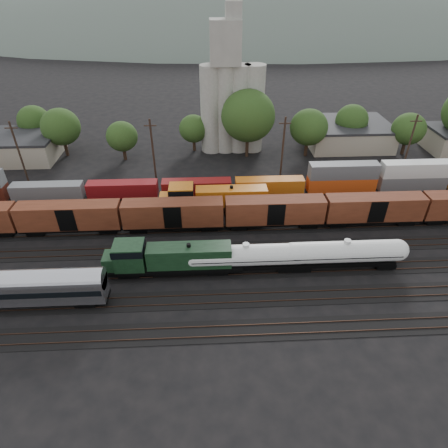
{
  "coord_description": "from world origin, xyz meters",
  "views": [
    {
      "loc": [
        -2.17,
        -42.75,
        33.51
      ],
      "look_at": [
        0.05,
        2.0,
        3.0
      ],
      "focal_mm": 30.0,
      "sensor_mm": 36.0,
      "label": 1
    }
  ],
  "objects_px": {
    "green_locomotive": "(165,258)",
    "orange_locomotive": "(211,198)",
    "tank_car_a": "(245,256)",
    "grain_silo": "(231,99)",
    "passenger_coach": "(7,288)"
  },
  "relations": [
    {
      "from": "green_locomotive",
      "to": "grain_silo",
      "type": "bearing_deg",
      "value": 74.68
    },
    {
      "from": "passenger_coach",
      "to": "orange_locomotive",
      "type": "relative_size",
      "value": 1.17
    },
    {
      "from": "tank_car_a",
      "to": "passenger_coach",
      "type": "distance_m",
      "value": 28.63
    },
    {
      "from": "tank_car_a",
      "to": "grain_silo",
      "type": "bearing_deg",
      "value": 88.93
    },
    {
      "from": "tank_car_a",
      "to": "passenger_coach",
      "type": "xyz_separation_m",
      "value": [
        -28.19,
        -5.0,
        0.56
      ]
    },
    {
      "from": "tank_car_a",
      "to": "passenger_coach",
      "type": "height_order",
      "value": "passenger_coach"
    },
    {
      "from": "passenger_coach",
      "to": "orange_locomotive",
      "type": "distance_m",
      "value": 31.28
    },
    {
      "from": "tank_car_a",
      "to": "orange_locomotive",
      "type": "height_order",
      "value": "orange_locomotive"
    },
    {
      "from": "grain_silo",
      "to": "green_locomotive",
      "type": "bearing_deg",
      "value": -105.32
    },
    {
      "from": "green_locomotive",
      "to": "orange_locomotive",
      "type": "height_order",
      "value": "orange_locomotive"
    },
    {
      "from": "green_locomotive",
      "to": "orange_locomotive",
      "type": "relative_size",
      "value": 0.94
    },
    {
      "from": "green_locomotive",
      "to": "orange_locomotive",
      "type": "distance_m",
      "value": 16.28
    },
    {
      "from": "passenger_coach",
      "to": "grain_silo",
      "type": "height_order",
      "value": "grain_silo"
    },
    {
      "from": "tank_car_a",
      "to": "green_locomotive",
      "type": "bearing_deg",
      "value": -180.0
    },
    {
      "from": "grain_silo",
      "to": "orange_locomotive",
      "type": "bearing_deg",
      "value": -100.69
    }
  ]
}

